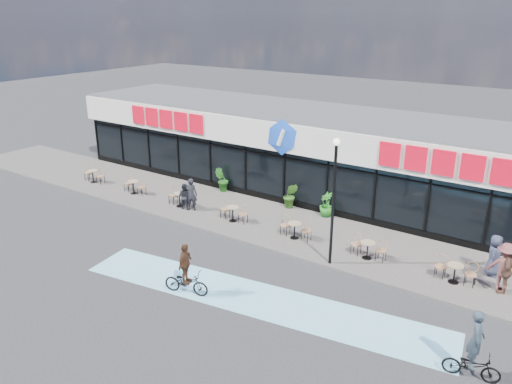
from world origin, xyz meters
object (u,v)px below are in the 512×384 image
pedestrian_b (494,255)px  pedestrian_c (505,267)px  potted_plant_mid (291,196)px  potted_plant_right (326,204)px  patron_left (191,194)px  patron_right (184,196)px  lamp_post (334,192)px  cyclist_b (473,355)px  potted_plant_left (222,180)px  pedestrian_a (506,271)px  bistro_set_0 (94,175)px  cyclist_a (186,276)px

pedestrian_b → pedestrian_c: size_ratio=0.88×
potted_plant_mid → pedestrian_c: size_ratio=0.71×
potted_plant_right → patron_left: patron_left is taller
patron_right → pedestrian_c: size_ratio=0.73×
potted_plant_mid → potted_plant_right: 2.06m
lamp_post → potted_plant_right: lamp_post is taller
cyclist_b → potted_plant_left: bearing=151.8°
patron_left → pedestrian_a: bearing=157.6°
pedestrian_b → cyclist_b: cyclist_b is taller
patron_right → pedestrian_a: pedestrian_a is taller
potted_plant_left → pedestrian_a: size_ratio=0.78×
potted_plant_left → pedestrian_a: (15.23, -2.82, 0.19)m
lamp_post → cyclist_b: bearing=-31.2°
potted_plant_right → pedestrian_a: 9.12m
potted_plant_right → patron_right: (-6.53, -3.26, 0.07)m
patron_left → pedestrian_c: size_ratio=0.91×
bistro_set_0 → potted_plant_left: size_ratio=1.13×
lamp_post → bistro_set_0: lamp_post is taller
patron_right → pedestrian_b: (14.59, 1.54, 0.15)m
potted_plant_left → pedestrian_a: 15.49m
bistro_set_0 → potted_plant_left: 7.98m
bistro_set_0 → potted_plant_left: (7.39, 3.01, 0.23)m
potted_plant_mid → pedestrian_c: pedestrian_c is taller
potted_plant_left → potted_plant_right: potted_plant_left is taller
patron_left → potted_plant_right: bearing=-176.2°
pedestrian_c → potted_plant_mid: bearing=-11.2°
pedestrian_b → pedestrian_c: (0.52, -1.05, 0.11)m
bistro_set_0 → pedestrian_c: (22.55, 0.28, 0.50)m
lamp_post → pedestrian_b: 6.65m
lamp_post → cyclist_b: 7.74m
patron_right → bistro_set_0: bearing=-15.3°
potted_plant_mid → patron_right: size_ratio=0.98×
potted_plant_mid → pedestrian_b: (10.11, -1.69, 0.16)m
potted_plant_left → cyclist_a: 10.84m
pedestrian_b → lamp_post: bearing=117.1°
pedestrian_a → cyclist_a: (-9.65, -6.48, -0.24)m
pedestrian_b → pedestrian_c: 1.18m
lamp_post → patron_left: bearing=171.8°
pedestrian_b → cyclist_a: (-9.06, -7.61, -0.21)m
potted_plant_mid → bistro_set_0: bearing=-165.8°
bistro_set_0 → patron_right: size_ratio=1.11×
pedestrian_a → pedestrian_b: pedestrian_a is taller
patron_right → pedestrian_b: pedestrian_b is taller
lamp_post → pedestrian_b: (5.65, 2.68, -2.27)m
potted_plant_mid → pedestrian_a: 11.08m
cyclist_b → pedestrian_c: bearing=91.2°
potted_plant_right → patron_right: size_ratio=0.90×
potted_plant_left → bistro_set_0: bearing=-157.8°
bistro_set_0 → pedestrian_b: 22.08m
cyclist_b → bistro_set_0: bearing=167.2°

